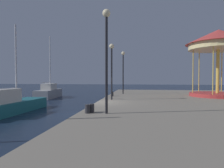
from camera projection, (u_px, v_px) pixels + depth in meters
The scene contains 11 objects.
ground_plane at pixel (97, 114), 13.08m from camera, with size 120.00×120.00×0.00m, color #162338.
quay_dock at pixel (220, 110), 12.02m from camera, with size 15.57×27.86×0.80m, color gray.
sailboat_teal at pixel (9, 104), 13.03m from camera, with size 2.04×6.34×6.20m.
sailboat_grey at pixel (49, 92), 23.41m from camera, with size 2.15×5.17×7.51m.
carousel at pixel (218, 46), 16.73m from camera, with size 5.41×5.41×5.79m.
lamp_post_near_edge at pixel (106, 43), 8.64m from camera, with size 0.36×0.36×4.66m.
lamp_post_mid_promenade at pixel (112, 61), 14.24m from camera, with size 0.36×0.36×4.12m.
lamp_post_far_end at pixel (123, 65), 19.70m from camera, with size 0.36×0.36×4.30m.
bollard_north at pixel (112, 94), 17.18m from camera, with size 0.24×0.24×0.40m, color #2D2D33.
bollard_south at pixel (88, 109), 8.81m from camera, with size 0.24×0.24×0.40m, color #2D2D33.
bollard_center at pixel (92, 108), 9.02m from camera, with size 0.24×0.24×0.40m, color #2D2D33.
Camera 1 is at (2.75, -12.75, 2.40)m, focal length 31.07 mm.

